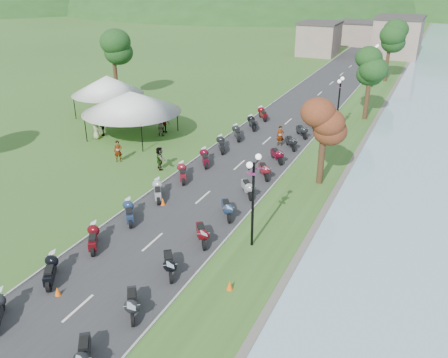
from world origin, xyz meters
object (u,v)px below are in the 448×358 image
at_px(vendor_tent_main, 132,114).
at_px(pedestrian_a, 119,161).
at_px(pedestrian_c, 103,136).
at_px(pedestrian_b, 161,135).

xyz_separation_m(vendor_tent_main, pedestrian_a, (2.38, -5.43, -2.00)).
bearing_deg(pedestrian_a, pedestrian_c, 107.66).
xyz_separation_m(pedestrian_a, pedestrian_c, (-4.96, 4.37, 0.00)).
bearing_deg(vendor_tent_main, pedestrian_c, -157.68).
distance_m(pedestrian_a, pedestrian_c, 6.61).
bearing_deg(vendor_tent_main, pedestrian_a, -66.28).
xyz_separation_m(vendor_tent_main, pedestrian_b, (2.04, 1.18, -2.00)).
height_order(vendor_tent_main, pedestrian_a, vendor_tent_main).
bearing_deg(pedestrian_c, vendor_tent_main, 64.55).
relative_size(pedestrian_a, pedestrian_c, 0.89).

